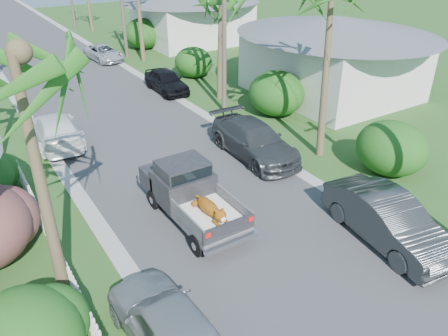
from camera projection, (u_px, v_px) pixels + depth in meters
ground at (301, 278)px, 13.21m from camera, size 120.00×120.00×0.00m
road at (70, 76)px, 31.68m from camera, size 8.00×100.00×0.02m
curb_left at (6, 86)px, 29.62m from camera, size 0.60×100.00×0.06m
curb_right at (126, 67)px, 33.72m from camera, size 0.60×100.00×0.06m
pickup_truck at (188, 190)px, 15.73m from camera, size 1.98×5.12×2.06m
parked_car_rn at (387, 220)px, 14.46m from camera, size 2.38×5.14×1.63m
parked_car_rm at (254, 141)px, 20.03m from camera, size 2.42×5.44×1.55m
parked_car_rf at (166, 81)px, 28.26m from camera, size 1.82×4.27×1.44m
parked_car_rd at (104, 53)px, 35.22m from camera, size 2.37×4.53×1.22m
parked_car_ln at (170, 327)px, 10.58m from camera, size 2.01×4.64×1.56m
parked_car_lf at (56, 130)px, 21.24m from camera, size 2.40×5.16×1.46m
palm_l_a at (11, 56)px, 9.17m from camera, size 4.40×4.40×8.20m
shrub_r_a at (391, 148)px, 18.50m from camera, size 2.80×3.08×2.30m
shrub_r_b at (276, 93)px, 24.46m from camera, size 3.00×3.30×2.50m
shrub_r_c at (193, 62)px, 31.06m from camera, size 2.60×2.86×2.10m
shrub_r_d at (143, 34)px, 38.57m from camera, size 3.20×3.52×2.60m
picket_fence at (50, 237)px, 14.18m from camera, size 0.10×11.00×1.00m
house_right_near at (332, 59)px, 27.21m from camera, size 8.00×9.00×4.80m
house_right_far at (192, 19)px, 40.56m from camera, size 9.00×8.00×4.60m
utility_pole_b at (224, 30)px, 23.29m from camera, size 1.60×0.26×9.00m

